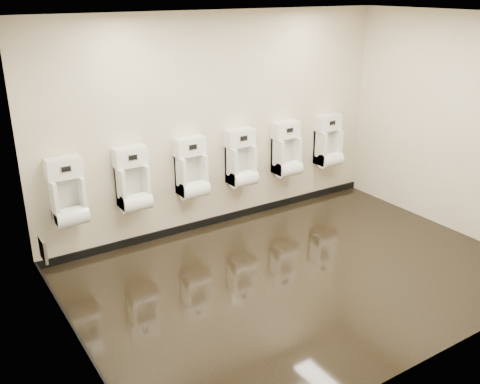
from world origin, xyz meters
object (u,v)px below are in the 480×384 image
object	(u,v)px
urinal_2	(192,172)
urinal_3	(241,162)
urinal_1	(133,184)
urinal_5	(328,145)
access_panel	(43,250)
urinal_4	(287,153)
urinal_0	(68,197)

from	to	relation	value
urinal_2	urinal_3	xyz separation A→B (m)	(0.75, 0.00, 0.00)
urinal_1	urinal_5	size ratio (longest dim) A/B	1.00
access_panel	urinal_2	bearing A→B (deg)	11.82
urinal_3	urinal_4	size ratio (longest dim) A/B	1.00
urinal_0	urinal_4	world-z (taller)	same
urinal_2	urinal_3	world-z (taller)	same
urinal_1	urinal_4	bearing A→B (deg)	0.00
access_panel	urinal_5	size ratio (longest dim) A/B	0.33
urinal_4	urinal_2	bearing A→B (deg)	180.00
urinal_1	urinal_0	bearing A→B (deg)	180.00
urinal_3	urinal_4	distance (m)	0.76
urinal_2	urinal_3	distance (m)	0.75
access_panel	urinal_4	world-z (taller)	urinal_4
access_panel	urinal_1	xyz separation A→B (m)	(1.20, 0.42, 0.36)
access_panel	urinal_2	world-z (taller)	urinal_2
urinal_0	urinal_5	distance (m)	3.85
urinal_0	urinal_3	world-z (taller)	same
access_panel	urinal_5	world-z (taller)	urinal_5
urinal_1	urinal_2	xyz separation A→B (m)	(0.79, 0.00, 0.00)
urinal_1	urinal_4	world-z (taller)	same
urinal_0	urinal_4	size ratio (longest dim) A/B	1.00
urinal_4	urinal_5	distance (m)	0.78
access_panel	urinal_4	xyz separation A→B (m)	(3.50, 0.42, 0.36)
urinal_4	urinal_3	bearing A→B (deg)	180.00
urinal_2	access_panel	bearing A→B (deg)	-168.18
access_panel	urinal_1	distance (m)	1.32
urinal_1	urinal_3	world-z (taller)	same
access_panel	urinal_1	size ratio (longest dim) A/B	0.33
urinal_0	urinal_1	xyz separation A→B (m)	(0.77, 0.00, 0.00)
urinal_0	urinal_4	bearing A→B (deg)	0.00
urinal_1	urinal_5	distance (m)	3.08
urinal_3	urinal_4	world-z (taller)	same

